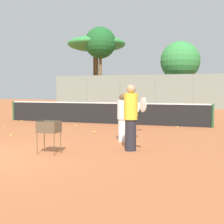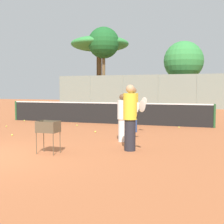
{
  "view_description": "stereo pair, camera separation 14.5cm",
  "coord_description": "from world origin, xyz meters",
  "px_view_note": "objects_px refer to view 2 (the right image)",
  "views": [
    {
      "loc": [
        5.53,
        -6.26,
        1.72
      ],
      "look_at": [
        2.33,
        3.1,
        1.0
      ],
      "focal_mm": 50.0,
      "sensor_mm": 36.0,
      "label": 1
    },
    {
      "loc": [
        5.67,
        -6.21,
        1.72
      ],
      "look_at": [
        2.33,
        3.1,
        1.0
      ],
      "focal_mm": 50.0,
      "sensor_mm": 36.0,
      "label": 2
    }
  ],
  "objects_px": {
    "tennis_net": "(104,112)",
    "player_white_outfit": "(130,117)",
    "ball_cart": "(48,129)",
    "player_yellow_shirt": "(123,117)",
    "player_red_cap": "(134,109)",
    "parked_car": "(144,100)"
  },
  "relations": [
    {
      "from": "tennis_net",
      "to": "player_white_outfit",
      "type": "height_order",
      "value": "player_white_outfit"
    },
    {
      "from": "ball_cart",
      "to": "player_yellow_shirt",
      "type": "bearing_deg",
      "value": 62.43
    },
    {
      "from": "player_red_cap",
      "to": "player_yellow_shirt",
      "type": "xyz_separation_m",
      "value": [
        0.29,
        -2.33,
        -0.11
      ]
    },
    {
      "from": "player_white_outfit",
      "to": "ball_cart",
      "type": "height_order",
      "value": "player_white_outfit"
    },
    {
      "from": "tennis_net",
      "to": "player_white_outfit",
      "type": "xyz_separation_m",
      "value": [
        3.23,
        -6.28,
        0.39
      ]
    },
    {
      "from": "player_red_cap",
      "to": "player_yellow_shirt",
      "type": "relative_size",
      "value": 1.15
    },
    {
      "from": "parked_car",
      "to": "player_white_outfit",
      "type": "bearing_deg",
      "value": -77.08
    },
    {
      "from": "player_white_outfit",
      "to": "parked_car",
      "type": "bearing_deg",
      "value": 141.99
    },
    {
      "from": "tennis_net",
      "to": "player_red_cap",
      "type": "height_order",
      "value": "player_red_cap"
    },
    {
      "from": "ball_cart",
      "to": "parked_car",
      "type": "xyz_separation_m",
      "value": [
        -3.11,
        23.28,
        0.01
      ]
    },
    {
      "from": "ball_cart",
      "to": "parked_car",
      "type": "relative_size",
      "value": 0.21
    },
    {
      "from": "player_white_outfit",
      "to": "parked_car",
      "type": "distance_m",
      "value": 22.75
    },
    {
      "from": "tennis_net",
      "to": "player_yellow_shirt",
      "type": "xyz_separation_m",
      "value": [
        2.56,
        -4.89,
        0.25
      ]
    },
    {
      "from": "player_red_cap",
      "to": "player_yellow_shirt",
      "type": "bearing_deg",
      "value": -56.81
    },
    {
      "from": "player_yellow_shirt",
      "to": "parked_car",
      "type": "distance_m",
      "value": 21.24
    },
    {
      "from": "player_red_cap",
      "to": "ball_cart",
      "type": "relative_size",
      "value": 2.05
    },
    {
      "from": "tennis_net",
      "to": "player_yellow_shirt",
      "type": "distance_m",
      "value": 5.52
    },
    {
      "from": "tennis_net",
      "to": "ball_cart",
      "type": "bearing_deg",
      "value": -80.37
    },
    {
      "from": "tennis_net",
      "to": "player_yellow_shirt",
      "type": "bearing_deg",
      "value": -62.35
    },
    {
      "from": "player_red_cap",
      "to": "ball_cart",
      "type": "height_order",
      "value": "player_red_cap"
    },
    {
      "from": "player_yellow_shirt",
      "to": "player_white_outfit",
      "type": "bearing_deg",
      "value": -97.59
    },
    {
      "from": "player_red_cap",
      "to": "player_yellow_shirt",
      "type": "height_order",
      "value": "player_red_cap"
    }
  ]
}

